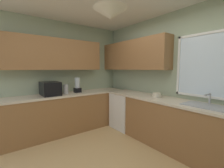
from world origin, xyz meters
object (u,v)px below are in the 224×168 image
Objects in this scene: sink_assembly at (205,105)px; kettle at (66,89)px; dishwasher at (126,111)px; bowl at (157,95)px; microwave at (50,89)px; blender_appliance at (77,86)px.

kettle is at bearing -151.49° from sink_assembly.
dishwasher is 5.07× the size of bowl.
dishwasher is at bearing 67.77° from microwave.
dishwasher is 1.34m from blender_appliance.
dishwasher is 1.42× the size of sink_assembly.
bowl is at bearing -179.59° from sink_assembly.
sink_assembly is 1.67× the size of blender_appliance.
kettle reaches higher than sink_assembly.
kettle is (0.02, 0.34, -0.04)m from microwave.
sink_assembly is 2.65m from blender_appliance.
blender_appliance reaches higher than bowl.
blender_appliance is at bearing -123.84° from dishwasher.
dishwasher is at bearing 56.16° from blender_appliance.
blender_appliance is at bearing -157.31° from sink_assembly.
microwave reaches higher than dishwasher.
bowl is 0.47× the size of blender_appliance.
blender_appliance reaches higher than sink_assembly.
bowl is at bearing 33.19° from blender_appliance.
microwave reaches higher than kettle.
bowl is at bearing 46.68° from microwave.
dishwasher is 3.91× the size of kettle.
bowl is (0.89, 0.03, 0.52)m from dishwasher.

